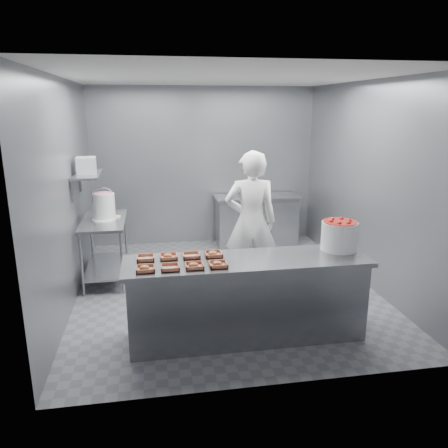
{
  "coord_description": "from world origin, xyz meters",
  "views": [
    {
      "loc": [
        -0.97,
        -5.58,
        2.46
      ],
      "look_at": [
        -0.05,
        -0.2,
        0.98
      ],
      "focal_mm": 35.0,
      "sensor_mm": 36.0,
      "label": 1
    }
  ],
  "objects": [
    {
      "name": "floor",
      "position": [
        0.0,
        0.0,
        0.0
      ],
      "size": [
        4.5,
        4.5,
        0.0
      ],
      "primitive_type": "plane",
      "color": "#4C4C51",
      "rests_on": "ground"
    },
    {
      "name": "bucket_lid",
      "position": [
        -1.64,
        0.55,
        0.91
      ],
      "size": [
        0.33,
        0.33,
        0.02
      ],
      "primitive_type": "cylinder",
      "rotation": [
        0.0,
        0.0,
        -0.06
      ],
      "color": "silver",
      "rests_on": "prep_table"
    },
    {
      "name": "paper_stack",
      "position": [
        0.79,
        1.9,
        0.92
      ],
      "size": [
        0.33,
        0.27,
        0.05
      ],
      "primitive_type": "cube",
      "rotation": [
        0.0,
        0.0,
        -0.18
      ],
      "color": "silver",
      "rests_on": "back_counter"
    },
    {
      "name": "tray_3",
      "position": [
        -0.34,
        -1.51,
        0.92
      ],
      "size": [
        0.19,
        0.18,
        0.06
      ],
      "color": "#A28163",
      "rests_on": "service_counter"
    },
    {
      "name": "tray_2",
      "position": [
        -0.58,
        -1.51,
        0.92
      ],
      "size": [
        0.19,
        0.18,
        0.06
      ],
      "color": "#A28163",
      "rests_on": "service_counter"
    },
    {
      "name": "tray_7",
      "position": [
        -0.34,
        -1.19,
        0.92
      ],
      "size": [
        0.19,
        0.18,
        0.06
      ],
      "color": "#A28163",
      "rests_on": "service_counter"
    },
    {
      "name": "tray_5",
      "position": [
        -0.82,
        -1.19,
        0.92
      ],
      "size": [
        0.19,
        0.18,
        0.06
      ],
      "color": "#A28163",
      "rests_on": "service_counter"
    },
    {
      "name": "back_counter",
      "position": [
        0.9,
        1.9,
        0.45
      ],
      "size": [
        1.5,
        0.6,
        0.9
      ],
      "color": "slate",
      "rests_on": "ground"
    },
    {
      "name": "prep_table",
      "position": [
        -1.65,
        0.6,
        0.59
      ],
      "size": [
        0.6,
        1.2,
        0.9
      ],
      "color": "slate",
      "rests_on": "ground"
    },
    {
      "name": "wall_left",
      "position": [
        -2.0,
        0.0,
        1.4
      ],
      "size": [
        0.04,
        4.5,
        2.8
      ],
      "primitive_type": "cube",
      "color": "slate",
      "rests_on": "ground"
    },
    {
      "name": "rag",
      "position": [
        -1.51,
        0.7,
        0.91
      ],
      "size": [
        0.18,
        0.17,
        0.02
      ],
      "primitive_type": "cube",
      "rotation": [
        0.0,
        0.0,
        -0.25
      ],
      "color": "#CCB28C",
      "rests_on": "prep_table"
    },
    {
      "name": "wall_shelf",
      "position": [
        -1.82,
        0.6,
        1.55
      ],
      "size": [
        0.35,
        0.9,
        0.03
      ],
      "primitive_type": "cube",
      "color": "slate",
      "rests_on": "wall_left"
    },
    {
      "name": "worker",
      "position": [
        0.33,
        -0.08,
        0.95
      ],
      "size": [
        0.74,
        0.52,
        1.91
      ],
      "primitive_type": "imported",
      "rotation": [
        0.0,
        0.0,
        3.04
      ],
      "color": "white",
      "rests_on": "ground"
    },
    {
      "name": "tray_6",
      "position": [
        -0.57,
        -1.19,
        0.92
      ],
      "size": [
        0.19,
        0.18,
        0.04
      ],
      "color": "#A28163",
      "rests_on": "service_counter"
    },
    {
      "name": "wall_back",
      "position": [
        0.0,
        2.25,
        1.4
      ],
      "size": [
        4.0,
        0.04,
        2.8
      ],
      "primitive_type": "cube",
      "color": "slate",
      "rests_on": "ground"
    },
    {
      "name": "appliance",
      "position": [
        -1.82,
        0.58,
        1.68
      ],
      "size": [
        0.29,
        0.32,
        0.22
      ],
      "primitive_type": "cube",
      "rotation": [
        0.0,
        0.0,
        0.11
      ],
      "color": "gray",
      "rests_on": "wall_shelf"
    },
    {
      "name": "strawberry_tub",
      "position": [
        1.08,
        -1.21,
        1.07
      ],
      "size": [
        0.4,
        0.4,
        0.33
      ],
      "color": "silver",
      "rests_on": "service_counter"
    },
    {
      "name": "tray_4",
      "position": [
        -1.05,
        -1.19,
        0.92
      ],
      "size": [
        0.19,
        0.18,
        0.04
      ],
      "color": "#A28163",
      "rests_on": "service_counter"
    },
    {
      "name": "wall_right",
      "position": [
        2.0,
        0.0,
        1.4
      ],
      "size": [
        0.04,
        4.5,
        2.8
      ],
      "primitive_type": "cube",
      "color": "slate",
      "rests_on": "ground"
    },
    {
      "name": "tray_0",
      "position": [
        -1.06,
        -1.51,
        0.92
      ],
      "size": [
        0.19,
        0.18,
        0.06
      ],
      "color": "#A28163",
      "rests_on": "service_counter"
    },
    {
      "name": "service_counter",
      "position": [
        0.0,
        -1.35,
        0.45
      ],
      "size": [
        2.6,
        0.7,
        0.9
      ],
      "color": "slate",
      "rests_on": "ground"
    },
    {
      "name": "ceiling",
      "position": [
        0.0,
        0.0,
        2.8
      ],
      "size": [
        4.5,
        4.5,
        0.0
      ],
      "primitive_type": "plane",
      "rotation": [
        3.14,
        0.0,
        0.0
      ],
      "color": "white",
      "rests_on": "wall_back"
    },
    {
      "name": "glaze_bucket",
      "position": [
        -1.63,
        0.6,
        1.1
      ],
      "size": [
        0.32,
        0.3,
        0.46
      ],
      "color": "silver",
      "rests_on": "prep_table"
    },
    {
      "name": "tray_1",
      "position": [
        -0.81,
        -1.51,
        0.92
      ],
      "size": [
        0.19,
        0.18,
        0.04
      ],
      "color": "#A28163",
      "rests_on": "service_counter"
    }
  ]
}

